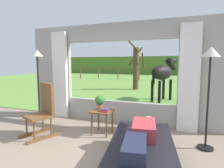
% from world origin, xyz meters
% --- Properties ---
extents(ground_plane, '(12.00, 12.00, 0.00)m').
position_xyz_m(ground_plane, '(0.00, 0.00, 0.00)').
color(ground_plane, gray).
extents(back_wall_with_window, '(5.20, 0.12, 2.55)m').
position_xyz_m(back_wall_with_window, '(0.00, 2.26, 1.25)').
color(back_wall_with_window, '#9E998E').
rests_on(back_wall_with_window, ground_plane).
extents(curtain_panel_left, '(0.44, 0.10, 2.40)m').
position_xyz_m(curtain_panel_left, '(-1.69, 2.12, 1.20)').
color(curtain_panel_left, silver).
rests_on(curtain_panel_left, ground_plane).
extents(curtain_panel_right, '(0.44, 0.10, 2.40)m').
position_xyz_m(curtain_panel_right, '(1.69, 2.12, 1.20)').
color(curtain_panel_right, silver).
rests_on(curtain_panel_right, ground_plane).
extents(outdoor_pasture_lawn, '(36.00, 21.68, 0.02)m').
position_xyz_m(outdoor_pasture_lawn, '(0.00, 13.16, 0.01)').
color(outdoor_pasture_lawn, olive).
rests_on(outdoor_pasture_lawn, ground_plane).
extents(distant_hill_ridge, '(36.00, 2.00, 2.40)m').
position_xyz_m(distant_hill_ridge, '(0.00, 23.00, 1.20)').
color(distant_hill_ridge, '#4F722D').
rests_on(distant_hill_ridge, ground_plane).
extents(recliner_sofa, '(1.16, 1.82, 0.42)m').
position_xyz_m(recliner_sofa, '(1.02, 0.34, 0.22)').
color(recliner_sofa, black).
rests_on(recliner_sofa, ground_plane).
extents(reclining_person, '(0.43, 1.44, 0.22)m').
position_xyz_m(reclining_person, '(1.02, 0.29, 0.52)').
color(reclining_person, '#B23338').
rests_on(reclining_person, recliner_sofa).
extents(rocking_chair, '(0.69, 0.81, 1.12)m').
position_xyz_m(rocking_chair, '(-1.19, 0.80, 0.55)').
color(rocking_chair, brown).
rests_on(rocking_chair, ground_plane).
extents(side_table, '(0.44, 0.44, 0.52)m').
position_xyz_m(side_table, '(-0.05, 1.33, 0.43)').
color(side_table, brown).
rests_on(side_table, ground_plane).
extents(potted_plant, '(0.22, 0.22, 0.32)m').
position_xyz_m(potted_plant, '(-0.13, 1.39, 0.70)').
color(potted_plant, '#9E6042').
rests_on(potted_plant, side_table).
extents(book_stack, '(0.17, 0.15, 0.06)m').
position_xyz_m(book_stack, '(0.04, 1.27, 0.55)').
color(book_stack, '#B22D28').
rests_on(book_stack, side_table).
extents(floor_lamp_left, '(0.32, 0.32, 1.89)m').
position_xyz_m(floor_lamp_left, '(-2.06, 1.66, 1.53)').
color(floor_lamp_left, black).
rests_on(floor_lamp_left, ground_plane).
extents(floor_lamp_right, '(0.32, 0.32, 1.83)m').
position_xyz_m(floor_lamp_right, '(1.98, 1.33, 1.47)').
color(floor_lamp_right, black).
rests_on(floor_lamp_right, ground_plane).
extents(horse, '(1.11, 1.77, 1.73)m').
position_xyz_m(horse, '(0.85, 5.40, 1.16)').
color(horse, black).
rests_on(horse, outdoor_pasture_lawn).
extents(pasture_tree, '(1.01, 1.02, 2.80)m').
position_xyz_m(pasture_tree, '(-0.91, 8.15, 1.29)').
color(pasture_tree, '#4C3823').
rests_on(pasture_tree, outdoor_pasture_lawn).
extents(pasture_fence_line, '(16.10, 0.10, 1.10)m').
position_xyz_m(pasture_fence_line, '(0.00, 14.12, 0.74)').
color(pasture_fence_line, brown).
rests_on(pasture_fence_line, outdoor_pasture_lawn).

